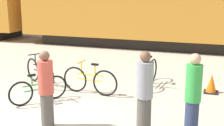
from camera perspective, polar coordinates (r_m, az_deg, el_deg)
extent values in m
plane|color=#B2A893|center=(7.66, -13.12, -9.57)|extent=(80.00, 80.00, 0.00)
cube|color=black|center=(16.40, 5.08, 4.08)|extent=(10.27, 2.22, 0.55)
cube|color=#C67F28|center=(16.19, 5.23, 11.21)|extent=(12.22, 2.96, 3.53)
cube|color=#4C4238|center=(15.76, 4.43, 2.71)|extent=(50.37, 0.07, 0.01)
cube|color=#4C4238|center=(17.13, 5.64, 3.56)|extent=(50.37, 0.07, 0.01)
torus|color=black|center=(9.14, -6.76, -2.97)|extent=(0.75, 0.11, 0.75)
torus|color=black|center=(8.72, -1.27, -3.70)|extent=(0.75, 0.11, 0.75)
cylinder|color=gold|center=(8.87, -4.10, -2.14)|extent=(0.84, 0.10, 0.04)
cylinder|color=gold|center=(8.91, -4.08, -3.12)|extent=(0.77, 0.09, 0.04)
cylinder|color=gold|center=(8.75, -3.14, -1.26)|extent=(0.04, 0.04, 0.32)
cube|color=black|center=(8.71, -3.15, -0.26)|extent=(0.21, 0.09, 0.05)
cylinder|color=gold|center=(8.94, -5.62, -0.87)|extent=(0.04, 0.04, 0.35)
cylinder|color=gold|center=(8.90, -5.65, 0.22)|extent=(0.07, 0.46, 0.03)
torus|color=black|center=(9.28, 5.59, -2.73)|extent=(0.13, 0.74, 0.74)
torus|color=black|center=(10.20, 7.49, -1.28)|extent=(0.13, 0.74, 0.74)
cylinder|color=silver|center=(9.68, 6.61, -0.89)|extent=(0.13, 0.88, 0.04)
cylinder|color=silver|center=(9.72, 6.59, -1.78)|extent=(0.12, 0.80, 0.04)
cylinder|color=silver|center=(9.81, 6.97, 0.22)|extent=(0.04, 0.04, 0.31)
cube|color=black|center=(9.78, 6.99, 1.11)|extent=(0.10, 0.21, 0.05)
cylinder|color=silver|center=(9.39, 6.10, -0.25)|extent=(0.04, 0.04, 0.35)
cylinder|color=silver|center=(9.35, 6.13, 0.78)|extent=(0.46, 0.08, 0.03)
torus|color=black|center=(10.44, -14.27, -1.19)|extent=(0.68, 0.43, 0.76)
torus|color=black|center=(9.61, -11.70, -2.32)|extent=(0.68, 0.43, 0.76)
cylinder|color=black|center=(9.97, -13.09, -0.65)|extent=(0.75, 0.46, 0.04)
cylinder|color=black|center=(10.01, -13.05, -1.54)|extent=(0.68, 0.42, 0.04)
cylinder|color=black|center=(9.79, -12.68, 0.07)|extent=(0.04, 0.04, 0.32)
cube|color=black|center=(9.76, -12.73, 0.98)|extent=(0.21, 0.17, 0.05)
cylinder|color=black|center=(10.16, -13.84, 0.60)|extent=(0.04, 0.04, 0.35)
cylinder|color=black|center=(10.13, -13.90, 1.57)|extent=(0.26, 0.41, 0.03)
torus|color=black|center=(8.66, -10.30, -4.38)|extent=(0.43, 0.56, 0.66)
torus|color=black|center=(8.34, -16.32, -5.42)|extent=(0.43, 0.56, 0.66)
cylinder|color=#338C38|center=(8.43, -13.31, -3.82)|extent=(0.53, 0.70, 0.04)
cylinder|color=#338C38|center=(8.47, -13.26, -4.70)|extent=(0.49, 0.64, 0.04)
cylinder|color=#338C38|center=(8.34, -14.44, -3.09)|extent=(0.04, 0.04, 0.27)
cube|color=black|center=(8.30, -14.49, -2.19)|extent=(0.18, 0.21, 0.05)
cylinder|color=#338C38|center=(8.48, -11.72, -2.56)|extent=(0.04, 0.04, 0.30)
cylinder|color=#338C38|center=(8.44, -11.77, -1.56)|extent=(0.39, 0.30, 0.03)
cylinder|color=#514C47|center=(6.97, -11.76, -8.45)|extent=(0.28, 0.28, 0.77)
cylinder|color=#CC4C3D|center=(6.73, -12.06, -2.57)|extent=(0.33, 0.33, 0.72)
sphere|color=brown|center=(6.62, -12.26, 1.32)|extent=(0.22, 0.22, 0.22)
cylinder|color=#514C47|center=(6.54, 5.83, -9.57)|extent=(0.30, 0.30, 0.80)
cylinder|color=gray|center=(6.28, 6.00, -3.10)|extent=(0.35, 0.35, 0.74)
sphere|color=brown|center=(6.16, 6.11, 1.18)|extent=(0.22, 0.22, 0.22)
cylinder|color=#283351|center=(6.52, 14.31, -10.05)|extent=(0.27, 0.27, 0.80)
cylinder|color=green|center=(6.26, 14.72, -3.58)|extent=(0.32, 0.32, 0.74)
sphere|color=tan|center=(6.14, 14.99, 0.69)|extent=(0.22, 0.22, 0.22)
cube|color=black|center=(9.55, 17.61, -5.08)|extent=(0.40, 0.40, 0.03)
cone|color=orange|center=(9.47, 17.73, -3.59)|extent=(0.32, 0.32, 0.55)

